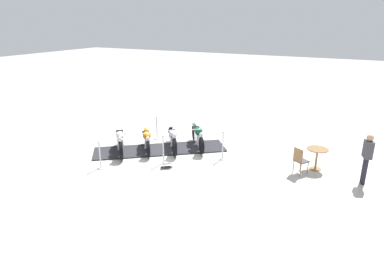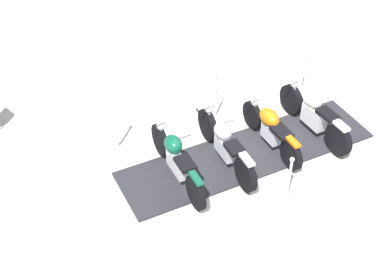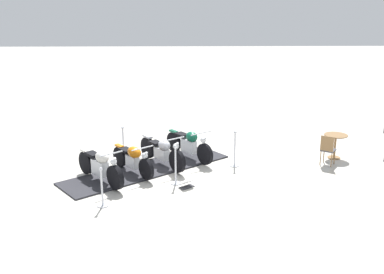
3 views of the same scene
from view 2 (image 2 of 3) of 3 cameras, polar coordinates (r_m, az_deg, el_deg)
name	(u,v)px [view 2 (image 2 of 3)]	position (r m, az deg, el deg)	size (l,w,h in m)	color
ground_plane	(247,155)	(11.47, 5.69, -1.83)	(80.00, 80.00, 0.00)	beige
display_platform	(248,154)	(11.46, 5.70, -1.75)	(5.38, 1.40, 0.04)	#28282D
motorcycle_cream	(314,113)	(11.93, 12.34, 2.39)	(1.55, 1.80, 0.99)	black
motorcycle_copper	(271,128)	(11.41, 8.04, 0.95)	(1.36, 1.67, 0.92)	black
motorcycle_chrome	(225,143)	(10.95, 3.40, -0.63)	(1.47, 1.95, 1.02)	black
motorcycle_forest	(176,158)	(10.57, -1.64, -2.18)	(1.47, 1.90, 0.99)	black
stanchion_right_mid	(215,102)	(12.14, 2.42, 3.57)	(0.29, 0.29, 1.14)	silver
stanchion_right_rear	(117,133)	(11.44, -7.71, 0.41)	(0.31, 0.31, 1.13)	silver
stanchion_left_mid	(288,186)	(10.41, 9.79, -4.97)	(0.31, 0.31, 1.07)	silver
stanchion_right_front	(302,78)	(13.24, 11.20, 5.95)	(0.30, 0.30, 1.02)	silver
info_placard	(204,105)	(12.60, 1.23, 3.26)	(0.46, 0.43, 0.23)	#333338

